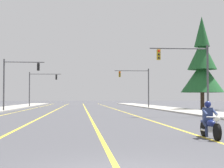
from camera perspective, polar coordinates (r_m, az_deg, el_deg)
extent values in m
cube|color=yellow|center=(52.46, -4.08, -3.89)|extent=(0.16, 100.00, 0.01)
cube|color=yellow|center=(52.55, -8.43, -3.87)|extent=(0.16, 100.00, 0.01)
cube|color=yellow|center=(52.68, 0.41, -3.89)|extent=(0.16, 100.00, 0.01)
cube|color=yellow|center=(52.93, -12.70, -3.83)|extent=(0.16, 100.00, 0.01)
cube|color=#ADA89E|center=(49.05, 9.73, -3.91)|extent=(4.40, 110.00, 0.14)
cylinder|color=black|center=(14.24, 15.97, -7.18)|extent=(0.13, 0.64, 0.64)
cylinder|color=black|center=(15.70, 14.04, -6.72)|extent=(0.13, 0.64, 0.64)
cylinder|color=silver|center=(14.31, 15.82, -5.89)|extent=(0.08, 0.33, 0.68)
sphere|color=white|center=(14.16, 16.02, -5.18)|extent=(0.20, 0.20, 0.20)
cylinder|color=silver|center=(14.34, 15.74, -4.94)|extent=(0.70, 0.06, 0.04)
ellipsoid|color=navy|center=(14.84, 15.10, -5.90)|extent=(0.33, 0.57, 0.28)
cube|color=silver|center=(14.97, 14.96, -6.75)|extent=(0.25, 0.44, 0.24)
cube|color=black|center=(15.26, 14.56, -6.02)|extent=(0.29, 0.53, 0.12)
cube|color=navy|center=(15.64, 14.09, -5.64)|extent=(0.21, 0.36, 0.08)
cylinder|color=silver|center=(15.31, 13.97, -6.92)|extent=(0.09, 0.55, 0.08)
cube|color=navy|center=(15.20, 14.59, -4.60)|extent=(0.36, 0.25, 0.56)
sphere|color=navy|center=(15.17, 14.60, -3.06)|extent=(0.26, 0.26, 0.26)
cylinder|color=navy|center=(15.13, 15.28, -6.05)|extent=(0.15, 0.44, 0.30)
cylinder|color=navy|center=(14.99, 15.59, -7.23)|extent=(0.11, 0.16, 0.35)
cylinder|color=navy|center=(15.01, 15.63, -4.24)|extent=(0.11, 0.52, 0.27)
cylinder|color=navy|center=(15.04, 14.27, -6.08)|extent=(0.15, 0.44, 0.30)
cylinder|color=navy|center=(14.89, 14.42, -7.28)|extent=(0.11, 0.16, 0.35)
cylinder|color=navy|center=(14.88, 14.18, -4.28)|extent=(0.11, 0.52, 0.27)
cylinder|color=#47474C|center=(32.89, 14.60, 0.54)|extent=(0.18, 0.18, 6.20)
cylinder|color=#47474C|center=(32.40, 10.30, 5.43)|extent=(5.06, 0.16, 0.11)
cube|color=#B79319|center=(31.93, 7.22, 4.53)|extent=(0.30, 0.24, 0.90)
sphere|color=red|center=(31.82, 7.28, 5.10)|extent=(0.18, 0.18, 0.18)
sphere|color=black|center=(31.78, 7.28, 4.56)|extent=(0.18, 0.18, 0.18)
sphere|color=black|center=(31.75, 7.28, 4.02)|extent=(0.18, 0.18, 0.18)
cylinder|color=#47474C|center=(45.25, -16.40, -0.17)|extent=(0.18, 0.18, 6.20)
cylinder|color=#47474C|center=(45.06, -13.41, 3.32)|extent=(4.71, 0.18, 0.11)
cube|color=black|center=(44.82, -11.33, 2.62)|extent=(0.30, 0.24, 0.90)
sphere|color=red|center=(45.00, -11.31, 2.99)|extent=(0.18, 0.18, 0.18)
sphere|color=black|center=(44.98, -11.31, 2.61)|extent=(0.18, 0.18, 0.18)
sphere|color=black|center=(44.95, -11.32, 2.23)|extent=(0.18, 0.18, 0.18)
cylinder|color=#47474C|center=(58.08, 5.68, -0.67)|extent=(0.18, 0.18, 6.20)
cylinder|color=#47474C|center=(57.78, 3.05, 2.06)|extent=(5.37, 0.11, 0.11)
cube|color=#B79319|center=(57.51, 1.20, 1.53)|extent=(0.30, 0.24, 0.90)
sphere|color=red|center=(57.38, 1.21, 1.84)|extent=(0.18, 0.18, 0.18)
sphere|color=black|center=(57.36, 1.21, 1.54)|extent=(0.18, 0.18, 0.18)
sphere|color=black|center=(57.34, 1.21, 1.24)|extent=(0.18, 0.18, 0.18)
cylinder|color=#47474C|center=(67.10, -12.66, -0.83)|extent=(0.18, 0.18, 6.20)
cylinder|color=#47474C|center=(66.81, -10.28, 1.52)|extent=(5.58, 0.31, 0.11)
cube|color=black|center=(66.55, -8.61, 1.05)|extent=(0.31, 0.25, 0.90)
sphere|color=red|center=(66.73, -8.60, 1.30)|extent=(0.18, 0.18, 0.18)
sphere|color=black|center=(66.71, -8.60, 1.04)|extent=(0.18, 0.18, 0.18)
sphere|color=black|center=(66.69, -8.60, 0.79)|extent=(0.18, 0.18, 0.18)
cylinder|color=#423023|center=(50.73, 13.82, -2.58)|extent=(0.52, 0.52, 2.34)
cone|color=#1E5628|center=(50.81, 13.79, 1.05)|extent=(5.72, 5.72, 4.10)
cone|color=#1E5628|center=(51.07, 13.76, 4.50)|extent=(3.89, 3.89, 4.10)
cone|color=#1E5628|center=(51.51, 13.72, 7.89)|extent=(2.06, 2.06, 4.10)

